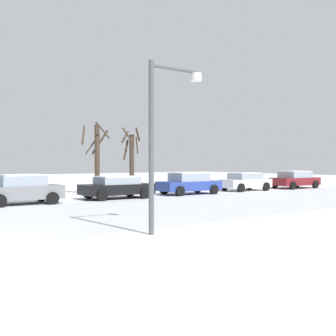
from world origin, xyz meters
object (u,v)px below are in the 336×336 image
(parked_car_gray, at_px, (22,189))
(parked_car_white, at_px, (245,181))
(parked_car_black, at_px, (117,187))
(parked_car_blue, at_px, (189,183))
(parked_car_maroon, at_px, (295,179))
(street_lamp, at_px, (162,127))

(parked_car_gray, xyz_separation_m, parked_car_white, (16.59, 0.26, -0.07))
(parked_car_black, bearing_deg, parked_car_white, 1.24)
(parked_car_white, bearing_deg, parked_car_blue, -178.34)
(parked_car_white, height_order, parked_car_maroon, parked_car_maroon)
(street_lamp, bearing_deg, parked_car_gray, 94.63)
(parked_car_black, distance_m, parked_car_white, 11.07)
(parked_car_gray, height_order, parked_car_black, parked_car_gray)
(street_lamp, relative_size, parked_car_white, 1.28)
(parked_car_black, relative_size, parked_car_blue, 0.98)
(parked_car_gray, distance_m, parked_car_black, 5.53)
(street_lamp, bearing_deg, parked_car_blue, 48.14)
(street_lamp, distance_m, parked_car_black, 12.43)
(parked_car_black, distance_m, parked_car_blue, 5.53)
(parked_car_gray, distance_m, parked_car_white, 16.60)
(parked_car_black, relative_size, parked_car_maroon, 0.98)
(parked_car_blue, height_order, parked_car_white, parked_car_blue)
(parked_car_black, bearing_deg, parked_car_gray, -179.81)
(parked_car_black, xyz_separation_m, parked_car_white, (11.06, 0.24, 0.01))
(parked_car_gray, relative_size, parked_car_maroon, 0.91)
(parked_car_maroon, bearing_deg, parked_car_black, 179.69)
(street_lamp, relative_size, parked_car_gray, 1.30)
(street_lamp, xyz_separation_m, parked_car_gray, (-0.91, 11.23, -2.46))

